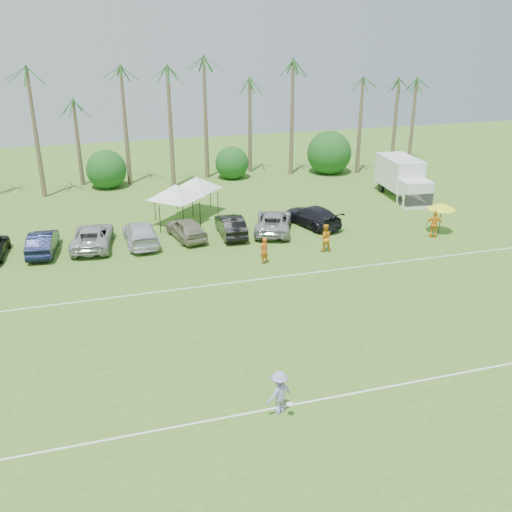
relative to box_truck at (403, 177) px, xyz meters
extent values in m
plane|color=#427021|center=(-18.56, -26.91, -1.82)|extent=(120.00, 120.00, 0.00)
cube|color=white|center=(-18.56, -24.91, -1.81)|extent=(80.00, 0.10, 0.01)
cube|color=white|center=(-18.56, -12.91, -1.81)|extent=(80.00, 0.10, 0.01)
cone|color=brown|center=(-30.56, 11.09, 3.18)|extent=(0.44, 0.44, 10.00)
cone|color=brown|center=(-26.56, 11.09, 3.68)|extent=(0.44, 0.44, 11.00)
cone|color=brown|center=(-22.56, 11.09, 2.18)|extent=(0.44, 0.44, 8.00)
cone|color=brown|center=(-18.56, 11.09, 2.68)|extent=(0.44, 0.44, 9.00)
cone|color=brown|center=(-14.56, 11.09, 3.18)|extent=(0.44, 0.44, 10.00)
cone|color=brown|center=(-10.56, 11.09, 3.68)|extent=(0.44, 0.44, 11.00)
cone|color=brown|center=(-5.56, 11.09, 2.18)|extent=(0.44, 0.44, 8.00)
cone|color=brown|center=(-0.56, 11.09, 2.68)|extent=(0.44, 0.44, 9.00)
cone|color=brown|center=(4.44, 11.09, 3.18)|extent=(0.44, 0.44, 10.00)
cone|color=brown|center=(8.44, 11.09, 3.68)|extent=(0.44, 0.44, 11.00)
cylinder|color=brown|center=(-24.56, 12.09, -1.12)|extent=(0.30, 0.30, 1.40)
sphere|color=#134518|center=(-24.56, 12.09, -0.02)|extent=(4.00, 4.00, 4.00)
cylinder|color=brown|center=(-12.56, 12.09, -1.12)|extent=(0.30, 0.30, 1.40)
sphere|color=#134518|center=(-12.56, 12.09, -0.02)|extent=(4.00, 4.00, 4.00)
cylinder|color=brown|center=(-2.56, 12.09, -1.12)|extent=(0.30, 0.30, 1.40)
sphere|color=#134518|center=(-2.56, 12.09, -0.02)|extent=(4.00, 4.00, 4.00)
imported|color=#D85518|center=(-15.98, -10.64, -0.93)|extent=(0.77, 0.66, 1.77)
imported|color=orange|center=(-11.46, -9.80, -0.86)|extent=(1.04, 0.87, 1.92)
imported|color=orange|center=(-2.96, -9.62, -0.81)|extent=(1.27, 0.91, 2.01)
cube|color=white|center=(0.07, 0.82, 0.29)|extent=(2.96, 4.94, 2.58)
cube|color=white|center=(-0.21, -2.46, -0.74)|extent=(2.52, 2.05, 2.16)
cube|color=black|center=(-0.27, -3.23, -1.05)|extent=(2.39, 0.51, 1.03)
cube|color=#E5590C|center=(1.36, 0.72, -0.17)|extent=(0.16, 1.64, 0.93)
cylinder|color=black|center=(-1.22, -2.17, -1.35)|extent=(0.39, 0.95, 0.93)
cylinder|color=black|center=(0.84, -2.34, -1.35)|extent=(0.39, 0.95, 0.93)
cylinder|color=black|center=(-0.85, 2.14, -1.35)|extent=(0.39, 0.95, 0.93)
cylinder|color=black|center=(1.20, 1.97, -1.35)|extent=(0.39, 0.95, 0.93)
cylinder|color=black|center=(-21.53, -3.05, -0.76)|extent=(0.06, 0.06, 2.11)
cylinder|color=black|center=(-18.57, -3.05, -0.76)|extent=(0.06, 0.06, 2.11)
cylinder|color=black|center=(-21.53, -0.09, -0.76)|extent=(0.06, 0.06, 2.11)
cylinder|color=black|center=(-18.57, -0.09, -0.76)|extent=(0.06, 0.06, 2.11)
pyramid|color=white|center=(-20.05, -1.57, 1.35)|extent=(4.55, 4.55, 1.05)
cylinder|color=black|center=(-19.45, -0.60, -0.82)|extent=(0.06, 0.06, 2.00)
cylinder|color=black|center=(-16.65, -0.60, -0.82)|extent=(0.06, 0.06, 2.00)
cylinder|color=black|center=(-19.45, 2.20, -0.82)|extent=(0.06, 0.06, 2.00)
cylinder|color=black|center=(-16.65, 2.20, -0.82)|extent=(0.06, 0.06, 2.00)
pyramid|color=white|center=(-18.05, 0.80, 1.18)|extent=(4.32, 4.32, 1.00)
cylinder|color=black|center=(-2.01, -8.85, -0.79)|extent=(0.05, 0.05, 2.06)
cone|color=#F7FF1A|center=(-2.01, -8.85, 0.25)|extent=(2.06, 2.06, 0.47)
imported|color=#9B95D3|center=(-19.89, -25.18, -0.90)|extent=(1.37, 1.11, 1.84)
cylinder|color=white|center=(-19.58, -25.55, -1.24)|extent=(0.27, 0.27, 0.03)
imported|color=black|center=(-29.57, -4.74, -1.06)|extent=(2.03, 4.72, 1.51)
imported|color=#AAAAAB|center=(-26.36, -4.49, -1.06)|extent=(3.24, 5.73, 1.51)
imported|color=silver|center=(-23.15, -4.80, -1.06)|extent=(2.33, 5.29, 1.51)
imported|color=gray|center=(-19.94, -4.73, -1.06)|extent=(2.64, 4.71, 1.51)
imported|color=black|center=(-16.73, -4.99, -1.06)|extent=(1.78, 4.65, 1.51)
imported|color=#999999|center=(-13.51, -5.07, -1.06)|extent=(4.31, 5.98, 1.51)
imported|color=black|center=(-10.30, -4.66, -1.06)|extent=(3.64, 5.61, 1.51)
camera|label=1|loc=(-26.05, -42.69, 12.50)|focal=40.00mm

